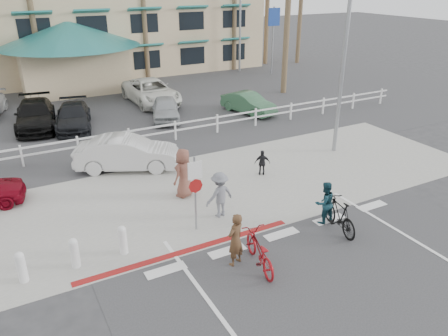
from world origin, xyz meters
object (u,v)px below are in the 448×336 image
sign_post (195,190)px  bike_black (339,215)px  car_white_sedan (128,153)px  bike_red (259,251)px

sign_post → bike_black: size_ratio=1.53×
sign_post → car_white_sedan: (-0.49, 5.89, -0.73)m
car_white_sedan → bike_red: bearing=-146.9°
bike_black → car_white_sedan: size_ratio=0.43×
bike_black → car_white_sedan: bearing=-50.1°
sign_post → bike_black: (4.09, -2.26, -0.88)m
bike_black → sign_post: bearing=-18.4°
bike_red → car_white_sedan: bearing=-71.0°
sign_post → bike_black: sign_post is taller
car_white_sedan → bike_black: bearing=-125.7°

